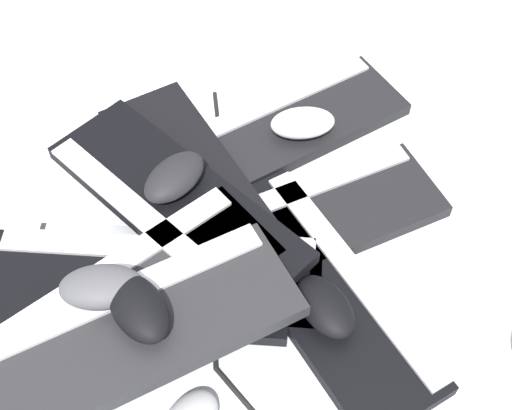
# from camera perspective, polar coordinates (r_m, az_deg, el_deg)

# --- Properties ---
(ground_plane) EXTENTS (3.20, 3.20, 0.00)m
(ground_plane) POSITION_cam_1_polar(r_m,az_deg,el_deg) (1.15, -4.37, -1.28)
(ground_plane) COLOR silver
(keyboard_0) EXTENTS (0.45, 0.18, 0.03)m
(keyboard_0) POSITION_cam_1_polar(r_m,az_deg,el_deg) (1.06, 5.32, -6.96)
(keyboard_0) COLOR black
(keyboard_0) RESTS_ON ground
(keyboard_1) EXTENTS (0.17, 0.45, 0.03)m
(keyboard_1) POSITION_cam_1_polar(r_m,az_deg,el_deg) (1.13, 4.11, -1.41)
(keyboard_1) COLOR black
(keyboard_1) RESTS_ON ground
(keyboard_2) EXTENTS (0.18, 0.45, 0.03)m
(keyboard_2) POSITION_cam_1_polar(r_m,az_deg,el_deg) (1.25, 2.23, 6.08)
(keyboard_2) COLOR black
(keyboard_2) RESTS_ON ground
(keyboard_3) EXTENTS (0.44, 0.16, 0.03)m
(keyboard_3) POSITION_cam_1_polar(r_m,az_deg,el_deg) (1.16, -5.06, 0.31)
(keyboard_3) COLOR #232326
(keyboard_3) RESTS_ON ground
(keyboard_4) EXTENTS (0.36, 0.45, 0.03)m
(keyboard_4) POSITION_cam_1_polar(r_m,az_deg,el_deg) (1.08, -6.52, -5.60)
(keyboard_4) COLOR #232326
(keyboard_4) RESTS_ON ground
(keyboard_5) EXTENTS (0.36, 0.45, 0.03)m
(keyboard_5) POSITION_cam_1_polar(r_m,az_deg,el_deg) (1.05, -9.49, -6.21)
(keyboard_5) COLOR black
(keyboard_5) RESTS_ON keyboard_4
(keyboard_6) EXTENTS (0.45, 0.17, 0.03)m
(keyboard_6) POSITION_cam_1_polar(r_m,az_deg,el_deg) (1.13, -4.96, 1.37)
(keyboard_6) COLOR black
(keyboard_6) RESTS_ON keyboard_3
(keyboard_7) EXTENTS (0.46, 0.28, 0.03)m
(keyboard_7) POSITION_cam_1_polar(r_m,az_deg,el_deg) (1.08, -6.39, -0.02)
(keyboard_7) COLOR black
(keyboard_7) RESTS_ON keyboard_6
(keyboard_8) EXTENTS (0.24, 0.46, 0.03)m
(keyboard_8) POSITION_cam_1_polar(r_m,az_deg,el_deg) (1.00, -10.24, -7.77)
(keyboard_8) COLOR #232326
(keyboard_8) RESTS_ON keyboard_5
(keyboard_9) EXTENTS (0.15, 0.44, 0.03)m
(keyboard_9) POSITION_cam_1_polar(r_m,az_deg,el_deg) (0.94, -9.95, -10.11)
(keyboard_9) COLOR #232326
(keyboard_9) RESTS_ON keyboard_8
(mouse_0) EXTENTS (0.11, 0.07, 0.04)m
(mouse_0) POSITION_cam_1_polar(r_m,az_deg,el_deg) (1.01, 5.57, -8.09)
(mouse_0) COLOR black
(mouse_0) RESTS_ON keyboard_0
(mouse_3) EXTENTS (0.10, 0.13, 0.04)m
(mouse_3) POSITION_cam_1_polar(r_m,az_deg,el_deg) (1.22, 3.76, 6.58)
(mouse_3) COLOR silver
(mouse_3) RESTS_ON keyboard_2
(mouse_4) EXTENTS (0.11, 0.13, 0.04)m
(mouse_4) POSITION_cam_1_polar(r_m,az_deg,el_deg) (0.94, -12.25, -6.43)
(mouse_4) COLOR #4C4C51
(mouse_4) RESTS_ON keyboard_9
(mouse_5) EXTENTS (0.12, 0.08, 0.04)m
(mouse_5) POSITION_cam_1_polar(r_m,az_deg,el_deg) (0.92, -9.37, -8.13)
(mouse_5) COLOR black
(mouse_5) RESTS_ON keyboard_9
(mouse_6) EXTENTS (0.11, 0.13, 0.04)m
(mouse_6) POSITION_cam_1_polar(r_m,az_deg,el_deg) (1.07, -6.56, 2.24)
(mouse_6) COLOR black
(mouse_6) RESTS_ON keyboard_7
(cable_0) EXTENTS (0.61, 0.24, 0.01)m
(cable_0) POSITION_cam_1_polar(r_m,az_deg,el_deg) (1.13, -2.27, -2.38)
(cable_0) COLOR black
(cable_0) RESTS_ON ground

